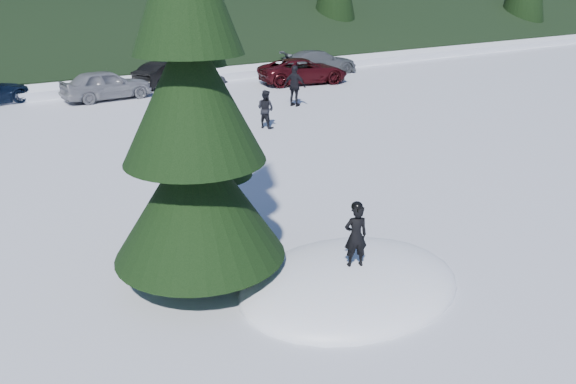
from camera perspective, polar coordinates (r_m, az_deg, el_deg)
ground at (r=10.87m, az=6.31°, el=-9.44°), size 200.00×200.00×0.00m
snow_mound at (r=10.87m, az=6.31°, el=-9.44°), size 4.48×3.52×0.96m
spruce_tall at (r=9.94m, az=-9.68°, el=8.12°), size 3.20×3.20×8.60m
spruce_short at (r=11.88m, az=-7.91°, el=4.20°), size 2.20×2.20×5.37m
child_skier at (r=10.31m, az=6.89°, el=-4.45°), size 0.51×0.43×1.20m
adult_0 at (r=22.18m, az=-2.30°, el=8.42°), size 0.79×0.88×1.49m
adult_1 at (r=26.16m, az=0.71°, el=10.73°), size 0.88×1.19×1.87m
adult_2 at (r=23.54m, az=-6.88°, el=9.42°), size 1.30×1.33×1.83m
car_4 at (r=29.10m, az=-17.98°, el=10.34°), size 4.34×1.91×1.45m
car_5 at (r=32.23m, az=-12.17°, el=11.67°), size 4.30×2.93×1.34m
car_6 at (r=32.33m, az=1.56°, el=12.20°), size 5.45×3.46×1.40m
car_7 at (r=36.31m, az=3.20°, el=13.09°), size 5.15×3.21×1.39m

